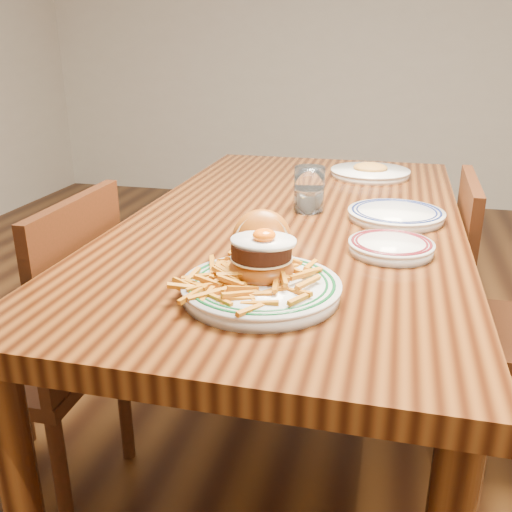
% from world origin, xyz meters
% --- Properties ---
extents(floor, '(6.00, 6.00, 0.00)m').
position_xyz_m(floor, '(0.00, 0.00, 0.00)').
color(floor, black).
rests_on(floor, ground).
extents(table, '(0.85, 1.60, 0.75)m').
position_xyz_m(table, '(0.00, 0.00, 0.66)').
color(table, black).
rests_on(table, floor).
extents(chair_left, '(0.40, 0.40, 0.85)m').
position_xyz_m(chair_left, '(-0.57, -0.32, 0.46)').
color(chair_left, '#38160B').
rests_on(chair_left, floor).
extents(chair_right, '(0.40, 0.40, 0.84)m').
position_xyz_m(chair_right, '(0.56, 0.14, 0.45)').
color(chair_right, '#38160B').
rests_on(chair_right, floor).
extents(main_plate, '(0.29, 0.31, 0.14)m').
position_xyz_m(main_plate, '(0.02, -0.50, 0.79)').
color(main_plate, silver).
rests_on(main_plate, table).
extents(side_plate, '(0.19, 0.19, 0.03)m').
position_xyz_m(side_plate, '(0.25, -0.22, 0.77)').
color(side_plate, silver).
rests_on(side_plate, table).
extents(rear_plate, '(0.25, 0.25, 0.03)m').
position_xyz_m(rear_plate, '(0.26, 0.03, 0.77)').
color(rear_plate, silver).
rests_on(rear_plate, table).
extents(water_glass, '(0.08, 0.08, 0.12)m').
position_xyz_m(water_glass, '(0.03, 0.06, 0.80)').
color(water_glass, white).
rests_on(water_glass, table).
extents(far_plate, '(0.27, 0.27, 0.05)m').
position_xyz_m(far_plate, '(0.16, 0.52, 0.77)').
color(far_plate, silver).
rests_on(far_plate, table).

